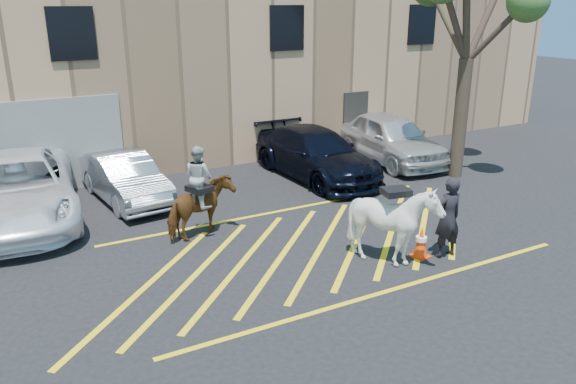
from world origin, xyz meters
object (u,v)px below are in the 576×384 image
mounted_bay (200,201)px  handler (448,218)px  car_silver_sedan (125,178)px  saddled_white (394,224)px  traffic_cone (421,242)px  car_white_pickup (17,189)px  car_white_suv (391,138)px  car_blue_suv (316,154)px

mounted_bay → handler: bearing=-39.7°
car_silver_sedan → mounted_bay: mounted_bay is taller
saddled_white → traffic_cone: (0.78, -0.05, -0.58)m
handler → mounted_bay: (-4.45, 3.70, -0.01)m
car_white_pickup → mounted_bay: bearing=-35.8°
car_white_suv → handler: handler is taller
car_silver_sedan → car_blue_suv: (6.01, -0.64, 0.10)m
handler → car_white_suv: bearing=-115.6°
car_blue_suv → mounted_bay: 5.78m
car_silver_sedan → car_white_suv: size_ratio=0.82×
car_blue_suv → car_white_suv: size_ratio=1.07×
car_silver_sedan → car_white_suv: (9.34, -0.30, 0.17)m
handler → traffic_cone: size_ratio=2.56×
car_white_suv → saddled_white: saddled_white is taller
car_silver_sedan → saddled_white: size_ratio=2.09×
car_white_suv → car_blue_suv: bearing=-168.2°
car_white_suv → saddled_white: bearing=-122.1°
car_blue_suv → car_white_suv: bearing=3.4°
car_white_pickup → traffic_cone: bearing=-36.2°
mounted_bay → traffic_cone: bearing=-41.3°
car_silver_sedan → traffic_cone: bearing=-61.5°
handler → traffic_cone: (-0.51, 0.23, -0.57)m
handler → mounted_bay: 5.78m
car_white_suv → saddled_white: 8.42m
car_white_suv → saddled_white: (-5.18, -6.63, 0.08)m
car_silver_sedan → car_white_suv: bearing=-8.6°
mounted_bay → saddled_white: size_ratio=1.15×
car_white_pickup → car_white_suv: 12.16m
car_white_pickup → car_silver_sedan: car_white_pickup is taller
car_blue_suv → mounted_bay: (-5.01, -2.88, 0.15)m
car_white_pickup → car_silver_sedan: 2.84m
car_white_suv → traffic_cone: car_white_suv is taller
car_blue_suv → saddled_white: saddled_white is taller
car_silver_sedan → handler: (5.44, -7.21, 0.25)m
car_white_pickup → saddled_white: size_ratio=3.12×
handler → mounted_bay: bearing=-36.0°
saddled_white → car_blue_suv: bearing=73.6°
car_blue_suv → handler: bearing=-97.4°
car_blue_suv → saddled_white: (-1.85, -6.29, 0.16)m
car_silver_sedan → saddled_white: 8.08m
car_white_suv → mounted_bay: size_ratio=2.20×
saddled_white → mounted_bay: bearing=132.8°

